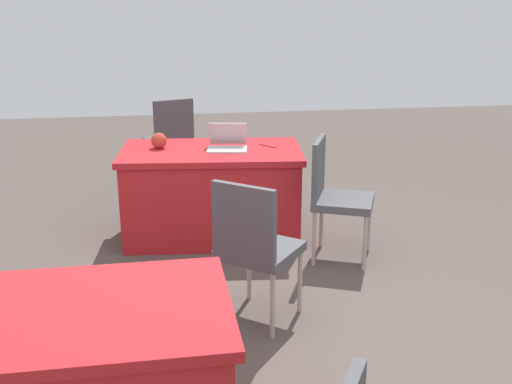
% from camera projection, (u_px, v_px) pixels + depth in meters
% --- Properties ---
extents(ground_plane, '(14.40, 14.40, 0.00)m').
position_uv_depth(ground_plane, '(272.00, 335.00, 3.88)').
color(ground_plane, '#4C423D').
extents(table_foreground, '(1.55, 0.96, 0.76)m').
position_uv_depth(table_foreground, '(212.00, 193.00, 5.32)').
color(table_foreground, '#AD1E23').
rests_on(table_foreground, ground).
extents(chair_near_front, '(0.57, 0.57, 0.95)m').
position_uv_depth(chair_near_front, '(334.00, 192.00, 4.84)').
color(chair_near_front, '#9E9993').
rests_on(chair_near_front, ground).
extents(chair_tucked_left, '(0.62, 0.62, 0.94)m').
position_uv_depth(chair_tucked_left, '(254.00, 243.00, 3.87)').
color(chair_tucked_left, '#9E9993').
rests_on(chair_tucked_left, ground).
extents(chair_aisle, '(0.55, 0.55, 0.95)m').
position_uv_depth(chair_aisle, '(171.00, 137.00, 6.63)').
color(chair_aisle, '#9E9993').
rests_on(chair_aisle, ground).
extents(laptop_silver, '(0.36, 0.34, 0.21)m').
position_uv_depth(laptop_silver, '(227.00, 144.00, 5.20)').
color(laptop_silver, silver).
rests_on(laptop_silver, table_foreground).
extents(yarn_ball, '(0.13, 0.13, 0.13)m').
position_uv_depth(yarn_ball, '(159.00, 141.00, 5.22)').
color(yarn_ball, '#B2382D').
rests_on(yarn_ball, table_foreground).
extents(scissors_red, '(0.14, 0.16, 0.01)m').
position_uv_depth(scissors_red, '(268.00, 145.00, 5.32)').
color(scissors_red, red).
rests_on(scissors_red, table_foreground).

